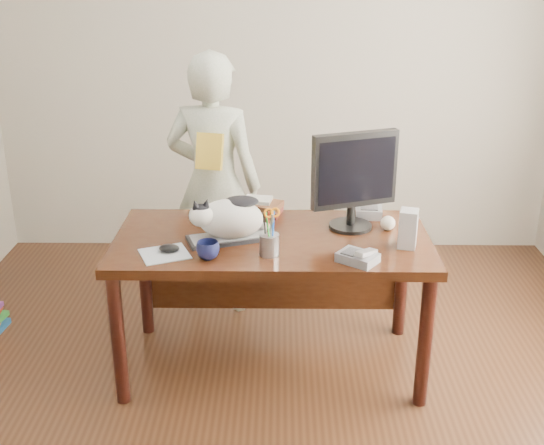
{
  "coord_description": "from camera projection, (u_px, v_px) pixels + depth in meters",
  "views": [
    {
      "loc": [
        0.04,
        -2.58,
        2.09
      ],
      "look_at": [
        0.0,
        0.55,
        0.85
      ],
      "focal_mm": 45.0,
      "sensor_mm": 36.0,
      "label": 1
    }
  ],
  "objects": [
    {
      "name": "calculator",
      "position": [
        369.0,
        210.0,
        3.74
      ],
      "size": [
        0.16,
        0.2,
        0.06
      ],
      "rotation": [
        0.0,
        0.0,
        -0.09
      ],
      "color": "slate",
      "rests_on": "desk"
    },
    {
      "name": "desk",
      "position": [
        272.0,
        257.0,
        3.58
      ],
      "size": [
        1.6,
        0.8,
        0.75
      ],
      "color": "black",
      "rests_on": "ground"
    },
    {
      "name": "pen_cup",
      "position": [
        269.0,
        242.0,
        3.23
      ],
      "size": [
        0.12,
        0.12,
        0.24
      ],
      "rotation": [
        0.0,
        0.0,
        0.3
      ],
      "color": "#939398",
      "rests_on": "desk"
    },
    {
      "name": "book_stack",
      "position": [
        260.0,
        207.0,
        3.75
      ],
      "size": [
        0.27,
        0.23,
        0.09
      ],
      "rotation": [
        0.0,
        0.0,
        -0.29
      ],
      "color": "#4C1614",
      "rests_on": "desk"
    },
    {
      "name": "cat",
      "position": [
        228.0,
        217.0,
        3.37
      ],
      "size": [
        0.41,
        0.3,
        0.24
      ],
      "rotation": [
        0.0,
        0.0,
        0.33
      ],
      "color": "white",
      "rests_on": "keyboard"
    },
    {
      "name": "person",
      "position": [
        214.0,
        184.0,
        4.09
      ],
      "size": [
        0.65,
        0.51,
        1.59
      ],
      "primitive_type": "imported",
      "rotation": [
        0.0,
        0.0,
        2.91
      ],
      "color": "white",
      "rests_on": "ground"
    },
    {
      "name": "phone",
      "position": [
        358.0,
        257.0,
        3.16
      ],
      "size": [
        0.22,
        0.2,
        0.08
      ],
      "rotation": [
        0.0,
        0.0,
        -0.63
      ],
      "color": "slate",
      "rests_on": "desk"
    },
    {
      "name": "baseball",
      "position": [
        388.0,
        223.0,
        3.53
      ],
      "size": [
        0.08,
        0.08,
        0.08
      ],
      "rotation": [
        0.0,
        0.0,
        0.39
      ],
      "color": "white",
      "rests_on": "desk"
    },
    {
      "name": "mouse",
      "position": [
        169.0,
        248.0,
        3.27
      ],
      "size": [
        0.12,
        0.1,
        0.04
      ],
      "rotation": [
        0.0,
        0.0,
        0.4
      ],
      "color": "black",
      "rests_on": "mousepad"
    },
    {
      "name": "mousepad",
      "position": [
        165.0,
        254.0,
        3.25
      ],
      "size": [
        0.28,
        0.27,
        0.0
      ],
      "rotation": [
        0.0,
        0.0,
        0.4
      ],
      "color": "silver",
      "rests_on": "desk"
    },
    {
      "name": "room",
      "position": [
        270.0,
        156.0,
        2.67
      ],
      "size": [
        4.5,
        4.5,
        4.5
      ],
      "color": "black",
      "rests_on": "ground"
    },
    {
      "name": "held_book",
      "position": [
        210.0,
        151.0,
        3.84
      ],
      "size": [
        0.17,
        0.12,
        0.21
      ],
      "rotation": [
        0.0,
        0.0,
        -0.24
      ],
      "color": "gold",
      "rests_on": "person"
    },
    {
      "name": "coffee_mug",
      "position": [
        208.0,
        250.0,
        3.2
      ],
      "size": [
        0.15,
        0.15,
        0.09
      ],
      "primitive_type": "imported",
      "rotation": [
        0.0,
        0.0,
        0.86
      ],
      "color": "#0E1238",
      "rests_on": "desk"
    },
    {
      "name": "keyboard",
      "position": [
        231.0,
        238.0,
        3.42
      ],
      "size": [
        0.46,
        0.29,
        0.03
      ],
      "rotation": [
        0.0,
        0.0,
        0.33
      ],
      "color": "black",
      "rests_on": "desk"
    },
    {
      "name": "monitor",
      "position": [
        354.0,
        176.0,
        3.45
      ],
      "size": [
        0.45,
        0.29,
        0.52
      ],
      "rotation": [
        0.0,
        0.0,
        0.35
      ],
      "color": "black",
      "rests_on": "desk"
    },
    {
      "name": "speaker",
      "position": [
        408.0,
        229.0,
        3.31
      ],
      "size": [
        0.11,
        0.11,
        0.19
      ],
      "rotation": [
        0.0,
        0.0,
        -0.27
      ],
      "color": "#97979A",
      "rests_on": "desk"
    }
  ]
}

